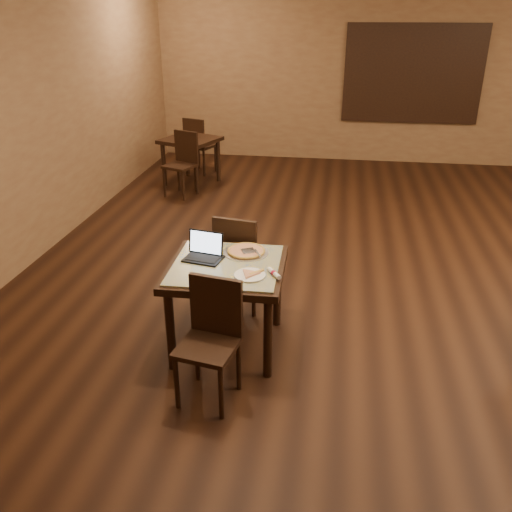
% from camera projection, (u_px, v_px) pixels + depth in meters
% --- Properties ---
extents(ground, '(10.00, 10.00, 0.00)m').
position_uv_depth(ground, '(396.00, 285.00, 5.60)').
color(ground, black).
rests_on(ground, ground).
extents(wall_back, '(8.00, 0.02, 3.00)m').
position_uv_depth(wall_back, '(383.00, 76.00, 9.45)').
color(wall_back, olive).
rests_on(wall_back, ground).
extents(wall_left, '(0.02, 10.00, 3.00)m').
position_uv_depth(wall_left, '(11.00, 127.00, 5.53)').
color(wall_left, olive).
rests_on(wall_left, ground).
extents(mural, '(2.34, 0.05, 1.64)m').
position_uv_depth(mural, '(413.00, 74.00, 9.32)').
color(mural, '#255D89').
rests_on(mural, wall_back).
extents(tiled_table, '(0.94, 0.94, 0.76)m').
position_uv_depth(tiled_table, '(227.00, 276.00, 4.35)').
color(tiled_table, black).
rests_on(tiled_table, ground).
extents(chair_main_near, '(0.46, 0.46, 0.91)m').
position_uv_depth(chair_main_near, '(211.00, 333.00, 3.86)').
color(chair_main_near, black).
rests_on(chair_main_near, ground).
extents(chair_main_far, '(0.47, 0.47, 0.94)m').
position_uv_depth(chair_main_far, '(239.00, 257.00, 4.96)').
color(chair_main_far, black).
rests_on(chair_main_far, ground).
extents(laptop, '(0.33, 0.29, 0.21)m').
position_uv_depth(laptop, '(205.00, 251.00, 4.40)').
color(laptop, black).
rests_on(laptop, tiled_table).
extents(plate, '(0.24, 0.24, 0.01)m').
position_uv_depth(plate, '(250.00, 275.00, 4.11)').
color(plate, white).
rests_on(plate, tiled_table).
extents(pizza_slice, '(0.24, 0.24, 0.02)m').
position_uv_depth(pizza_slice, '(250.00, 274.00, 4.11)').
color(pizza_slice, beige).
rests_on(pizza_slice, plate).
extents(pizza_pan, '(0.38, 0.38, 0.01)m').
position_uv_depth(pizza_pan, '(246.00, 252.00, 4.51)').
color(pizza_pan, silver).
rests_on(pizza_pan, tiled_table).
extents(pizza_whole, '(0.32, 0.32, 0.02)m').
position_uv_depth(pizza_whole, '(246.00, 251.00, 4.50)').
color(pizza_whole, beige).
rests_on(pizza_whole, pizza_pan).
extents(spatula, '(0.21, 0.28, 0.01)m').
position_uv_depth(spatula, '(248.00, 251.00, 4.48)').
color(spatula, silver).
rests_on(spatula, pizza_whole).
extents(napkin_roll, '(0.13, 0.16, 0.04)m').
position_uv_depth(napkin_roll, '(274.00, 273.00, 4.12)').
color(napkin_roll, white).
rests_on(napkin_roll, tiled_table).
extents(other_table_b, '(1.00, 1.00, 0.73)m').
position_uv_depth(other_table_b, '(191.00, 146.00, 8.56)').
color(other_table_b, black).
rests_on(other_table_b, ground).
extents(other_table_b_chair_near, '(0.53, 0.53, 0.94)m').
position_uv_depth(other_table_b_chair_near, '(183.00, 160.00, 8.09)').
color(other_table_b_chair_near, black).
rests_on(other_table_b_chair_near, ground).
extents(other_table_b_chair_far, '(0.53, 0.53, 0.94)m').
position_uv_depth(other_table_b_chair_far, '(198.00, 143.00, 9.09)').
color(other_table_b_chair_far, black).
rests_on(other_table_b_chair_far, ground).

